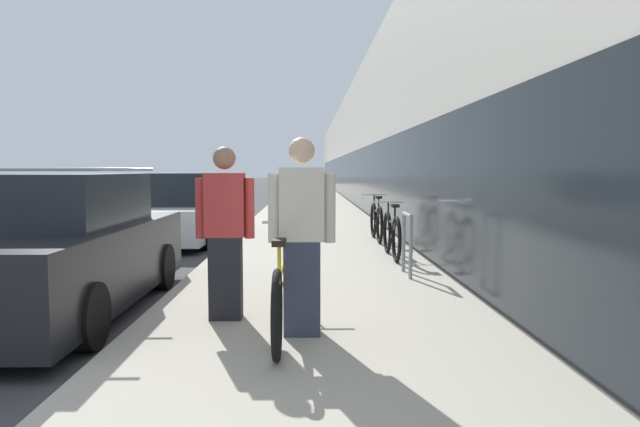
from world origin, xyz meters
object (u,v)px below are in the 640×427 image
bike_rack_hoop (407,237)px  cruiser_bike_nearest (392,234)px  person_rider (302,236)px  cruiser_bike_middle (376,221)px  tandem_bicycle (283,283)px  vintage_roadster_curbside (176,211)px  parked_sedan_curbside (50,250)px  person_bystander (225,233)px

bike_rack_hoop → cruiser_bike_nearest: size_ratio=0.49×
person_rider → cruiser_bike_middle: person_rider is taller
tandem_bicycle → vintage_roadster_curbside: vintage_roadster_curbside is taller
person_rider → parked_sedan_curbside: person_rider is taller
person_rider → person_bystander: (-0.73, 0.54, -0.03)m
vintage_roadster_curbside → bike_rack_hoop: bearing=-48.9°
tandem_bicycle → cruiser_bike_middle: size_ratio=1.60×
cruiser_bike_middle → parked_sedan_curbside: size_ratio=0.42×
person_rider → bike_rack_hoop: person_rider is taller
bike_rack_hoop → vintage_roadster_curbside: size_ratio=0.19×
tandem_bicycle → person_bystander: 0.73m
cruiser_bike_nearest → vintage_roadster_curbside: vintage_roadster_curbside is taller
parked_sedan_curbside → person_bystander: bearing=-21.5°
person_rider → person_bystander: bearing=143.7°
cruiser_bike_nearest → vintage_roadster_curbside: bearing=142.1°
person_bystander → cruiser_bike_middle: 6.41m
tandem_bicycle → person_bystander: (-0.55, 0.17, 0.45)m
tandem_bicycle → cruiser_bike_nearest: size_ratio=1.65×
bike_rack_hoop → tandem_bicycle: bearing=-123.3°
person_rider → parked_sedan_curbside: bearing=154.2°
cruiser_bike_nearest → parked_sedan_curbside: parked_sedan_curbside is taller
vintage_roadster_curbside → parked_sedan_curbside: bearing=-89.1°
bike_rack_hoop → cruiser_bike_nearest: (0.02, 1.55, -0.13)m
person_rider → vintage_roadster_curbside: bearing=110.4°
person_rider → cruiser_bike_nearest: bearing=71.8°
tandem_bicycle → person_bystander: bearing=163.1°
cruiser_bike_nearest → vintage_roadster_curbside: 5.39m
person_rider → cruiser_bike_nearest: (1.41, 4.30, -0.47)m
parked_sedan_curbside → vintage_roadster_curbside: bearing=90.9°
person_rider → cruiser_bike_middle: size_ratio=0.96×
vintage_roadster_curbside → tandem_bicycle: bearing=-69.9°
person_rider → bike_rack_hoop: size_ratio=2.01×
person_bystander → vintage_roadster_curbside: size_ratio=0.37×
person_rider → tandem_bicycle: bearing=115.9°
parked_sedan_curbside → tandem_bicycle: bearing=-20.5°
person_bystander → parked_sedan_curbside: person_bystander is taller
tandem_bicycle → bike_rack_hoop: size_ratio=3.35×
tandem_bicycle → person_bystander: person_bystander is taller
person_bystander → cruiser_bike_nearest: person_bystander is taller
tandem_bicycle → vintage_roadster_curbside: 7.72m
person_rider → cruiser_bike_middle: (1.44, 6.56, -0.47)m
person_bystander → bike_rack_hoop: size_ratio=1.94×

